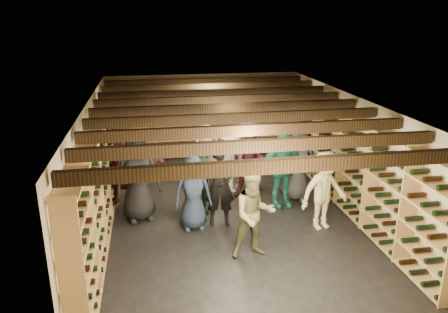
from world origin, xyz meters
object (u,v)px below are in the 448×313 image
crate_stack_right (215,162)px  person_7 (206,156)px  crate_loose (225,168)px  person_11 (249,151)px  person_12 (296,160)px  person_3 (324,191)px  person_4 (282,168)px  person_2 (254,215)px  person_5 (124,166)px  crate_stack_left (224,161)px  person_1 (220,186)px  person_9 (230,161)px  person_8 (252,163)px  person_6 (193,193)px  person_0 (138,176)px  person_10 (199,179)px

crate_stack_right → person_7: (-0.42, -1.44, 0.67)m
crate_loose → person_11: size_ratio=0.27×
crate_loose → person_12: size_ratio=0.27×
person_3 → person_4: person_4 is taller
crate_stack_right → crate_loose: bearing=0.7°
crate_stack_right → person_2: 4.36m
crate_loose → person_7: person_7 is taller
person_7 → person_12: person_7 is taller
person_5 → person_7: (1.84, 0.41, -0.02)m
crate_stack_left → person_12: person_12 is taller
person_1 → person_9: bearing=79.8°
person_12 → person_8: bearing=-179.7°
crate_loose → person_8: (0.30, -1.82, 0.75)m
crate_stack_left → person_2: 4.45m
crate_stack_left → person_9: size_ratio=0.37×
crate_stack_left → person_6: 3.43m
person_8 → person_6: bearing=-127.2°
person_7 → person_9: bearing=-1.1°
person_11 → crate_stack_left: bearing=118.4°
person_6 → person_12: bearing=19.0°
crate_loose → person_4: 2.68m
person_0 → person_7: (1.54, 1.07, -0.01)m
person_7 → person_8: bearing=-18.3°
person_1 → person_7: 1.61m
crate_stack_right → person_4: (1.10, -2.41, 0.63)m
person_7 → person_2: bearing=-79.0°
person_2 → person_11: size_ratio=0.84×
crate_stack_right → person_0: bearing=-127.8°
person_7 → person_11: 1.07m
person_3 → person_5: 4.23m
person_5 → person_6: size_ratio=1.27×
person_5 → person_12: (3.80, -0.23, -0.02)m
person_4 → person_5: size_ratio=0.93×
person_8 → person_11: size_ratio=0.89×
person_1 → person_10: size_ratio=1.10×
person_9 → person_11: bearing=2.3°
crate_stack_left → person_4: person_4 is taller
person_12 → crate_stack_right: bearing=142.4°
person_3 → person_10: size_ratio=1.05×
person_0 → person_3: person_0 is taller
crate_loose → person_9: 1.64m
crate_loose → person_9: person_9 is taller
person_12 → person_9: bearing=172.5°
person_4 → crate_loose: bearing=97.6°
person_6 → person_9: size_ratio=0.95×
person_7 → person_11: person_11 is taller
person_0 → person_5: bearing=101.7°
person_4 → person_7: 1.80m
person_1 → person_2: person_1 is taller
person_0 → crate_stack_left: bearing=36.8°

